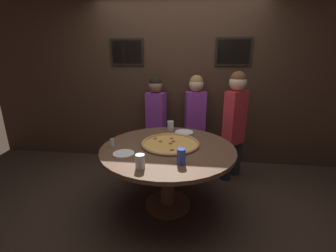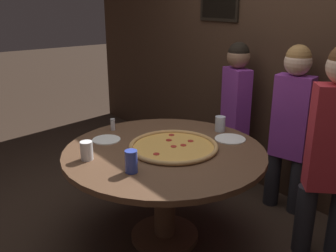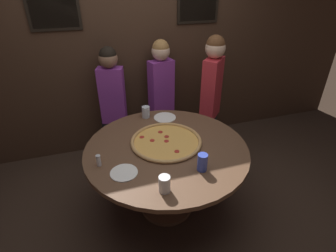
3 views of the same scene
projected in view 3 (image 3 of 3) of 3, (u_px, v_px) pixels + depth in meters
name	position (u px, v px, depth m)	size (l,w,h in m)	color
ground_plane	(167.00, 206.00, 2.70)	(24.00, 24.00, 0.00)	#38281E
back_wall	(133.00, 48.00, 3.14)	(6.40, 0.08, 2.60)	#3D281C
dining_table	(166.00, 160.00, 2.40)	(1.45, 1.45, 0.74)	brown
giant_pizza	(166.00, 141.00, 2.38)	(0.65, 0.65, 0.03)	#E5A84C
drink_cup_far_left	(146.00, 112.00, 2.78)	(0.08, 0.08, 0.12)	silver
drink_cup_by_shaker	(164.00, 184.00, 1.82)	(0.08, 0.08, 0.13)	white
drink_cup_front_edge	(202.00, 162.00, 2.02)	(0.08, 0.08, 0.14)	#384CB7
white_plate_left_side	(165.00, 117.00, 2.79)	(0.24, 0.24, 0.01)	white
white_plate_far_back	(124.00, 173.00, 2.02)	(0.21, 0.21, 0.01)	white
condiment_shaker	(99.00, 160.00, 2.08)	(0.04, 0.04, 0.10)	silver
diner_far_right	(211.00, 91.00, 3.14)	(0.36, 0.36, 1.51)	#232328
diner_side_right	(161.00, 90.00, 3.27)	(0.38, 0.23, 1.43)	#232328
diner_centre_back	(113.00, 98.00, 3.11)	(0.37, 0.23, 1.40)	#232328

